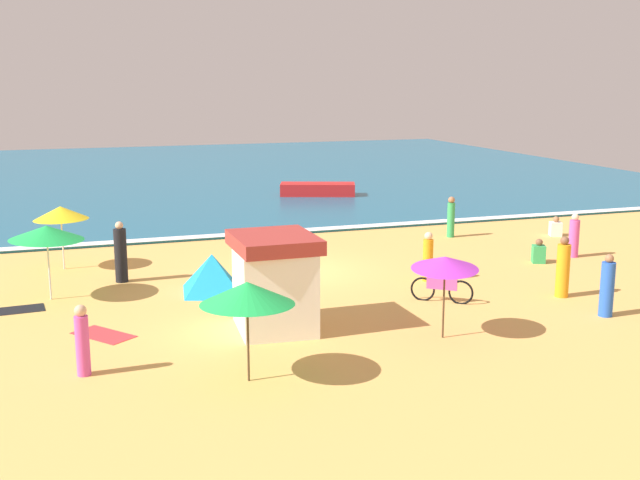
# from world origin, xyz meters

# --- Properties ---
(ground_plane) EXTENTS (60.00, 60.00, 0.00)m
(ground_plane) POSITION_xyz_m (0.00, 0.00, 0.00)
(ground_plane) COLOR #E0A856
(ocean_water) EXTENTS (60.00, 44.00, 0.10)m
(ocean_water) POSITION_xyz_m (0.00, 28.00, 0.05)
(ocean_water) COLOR #196084
(ocean_water) RESTS_ON ground_plane
(wave_breaker_foam) EXTENTS (57.00, 0.70, 0.01)m
(wave_breaker_foam) POSITION_xyz_m (0.00, 6.30, 0.10)
(wave_breaker_foam) COLOR white
(wave_breaker_foam) RESTS_ON ocean_water
(lifeguard_cabana) EXTENTS (2.03, 2.35, 2.46)m
(lifeguard_cabana) POSITION_xyz_m (-2.21, -5.68, 1.25)
(lifeguard_cabana) COLOR white
(lifeguard_cabana) RESTS_ON ground_plane
(beach_umbrella_1) EXTENTS (2.66, 2.66, 2.20)m
(beach_umbrella_1) POSITION_xyz_m (-3.68, -8.89, 1.93)
(beach_umbrella_1) COLOR #4C3823
(beach_umbrella_1) RESTS_ON ground_plane
(beach_umbrella_2) EXTENTS (2.64, 2.63, 2.23)m
(beach_umbrella_2) POSITION_xyz_m (-7.64, -0.95, 1.98)
(beach_umbrella_2) COLOR silver
(beach_umbrella_2) RESTS_ON ground_plane
(beach_umbrella_3) EXTENTS (2.18, 2.19, 2.13)m
(beach_umbrella_3) POSITION_xyz_m (1.54, -7.70, 1.91)
(beach_umbrella_3) COLOR #4C3823
(beach_umbrella_3) RESTS_ON ground_plane
(beach_umbrella_4) EXTENTS (2.32, 2.32, 2.15)m
(beach_umbrella_4) POSITION_xyz_m (-7.21, 2.83, 1.91)
(beach_umbrella_4) COLOR silver
(beach_umbrella_4) RESTS_ON ground_plane
(beach_tent) EXTENTS (2.34, 2.46, 1.19)m
(beach_tent) POSITION_xyz_m (-3.05, -1.78, 0.60)
(beach_tent) COLOR #1999D8
(beach_tent) RESTS_ON ground_plane
(parked_bicycle) EXTENTS (1.47, 1.17, 0.76)m
(parked_bicycle) POSITION_xyz_m (2.98, -4.86, 0.38)
(parked_bicycle) COLOR black
(parked_bicycle) RESTS_ON ground_plane
(beachgoer_0) EXTENTS (0.59, 0.59, 0.80)m
(beachgoer_0) POSITION_xyz_m (11.90, 2.28, 0.33)
(beachgoer_0) COLOR white
(beachgoer_0) RESTS_ON ground_plane
(beachgoer_1) EXTENTS (0.41, 0.41, 1.58)m
(beachgoer_1) POSITION_xyz_m (-6.98, -7.42, 0.77)
(beachgoer_1) COLOR #D84CA5
(beachgoer_1) RESTS_ON ground_plane
(beachgoer_2) EXTENTS (0.47, 0.47, 1.58)m
(beachgoer_2) POSITION_xyz_m (10.18, -1.19, 0.74)
(beachgoer_2) COLOR #D84CA5
(beachgoer_2) RESTS_ON ground_plane
(beachgoer_3) EXTENTS (0.43, 0.43, 1.65)m
(beachgoer_3) POSITION_xyz_m (7.72, 3.44, 0.81)
(beachgoer_3) COLOR green
(beachgoer_3) RESTS_ON ground_plane
(beachgoer_5) EXTENTS (0.46, 0.46, 1.81)m
(beachgoer_5) POSITION_xyz_m (6.60, -5.50, 0.84)
(beachgoer_5) COLOR orange
(beachgoer_5) RESTS_ON ground_plane
(beachgoer_6) EXTENTS (0.42, 0.42, 1.94)m
(beachgoer_6) POSITION_xyz_m (-5.51, 0.45, 0.90)
(beachgoer_6) COLOR black
(beachgoer_6) RESTS_ON ground_plane
(beachgoer_7) EXTENTS (0.48, 0.48, 1.72)m
(beachgoer_7) POSITION_xyz_m (6.55, -7.51, 0.80)
(beachgoer_7) COLOR blue
(beachgoer_7) RESTS_ON ground_plane
(beachgoer_8) EXTENTS (0.57, 0.57, 0.85)m
(beachgoer_8) POSITION_xyz_m (8.46, -1.58, 0.36)
(beachgoer_8) COLOR green
(beachgoer_8) RESTS_ON ground_plane
(beachgoer_9) EXTENTS (0.37, 0.37, 1.58)m
(beachgoer_9) POSITION_xyz_m (3.69, -2.56, 0.75)
(beachgoer_9) COLOR orange
(beachgoer_9) RESTS_ON ground_plane
(beach_towel_1) EXTENTS (1.62, 1.77, 0.01)m
(beach_towel_1) POSITION_xyz_m (-6.42, -4.78, 0.01)
(beach_towel_1) COLOR red
(beach_towel_1) RESTS_ON ground_plane
(beach_towel_3) EXTENTS (1.57, 0.93, 0.01)m
(beach_towel_3) POSITION_xyz_m (-8.58, -1.78, 0.01)
(beach_towel_3) COLOR black
(beach_towel_3) RESTS_ON ground_plane
(small_boat_0) EXTENTS (4.22, 2.64, 0.66)m
(small_boat_0) POSITION_xyz_m (6.10, 15.46, 0.43)
(small_boat_0) COLOR red
(small_boat_0) RESTS_ON ocean_water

